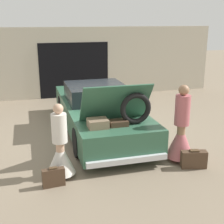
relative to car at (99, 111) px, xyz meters
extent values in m
plane|color=#7F705B|center=(0.00, 0.00, -0.60)|extent=(40.00, 40.00, 0.00)
cube|color=beige|center=(0.00, 4.34, 0.80)|extent=(12.00, 0.12, 2.80)
cube|color=black|center=(0.00, 4.27, 0.50)|extent=(2.80, 0.02, 2.20)
cube|color=#336047|center=(0.00, 0.00, -0.09)|extent=(1.85, 5.19, 0.66)
cube|color=#1E2328|center=(0.00, 0.31, 0.47)|extent=(1.63, 1.66, 0.46)
cylinder|color=black|center=(-0.86, 1.60, -0.25)|extent=(0.18, 0.70, 0.70)
cylinder|color=black|center=(0.86, 1.60, -0.25)|extent=(0.18, 0.70, 0.70)
cylinder|color=black|center=(-0.86, -1.56, -0.25)|extent=(0.18, 0.70, 0.70)
cylinder|color=black|center=(0.86, -1.56, -0.25)|extent=(0.18, 0.70, 0.70)
cube|color=silver|center=(0.00, -2.64, -0.32)|extent=(1.76, 0.10, 0.12)
cube|color=#336047|center=(0.00, -1.74, 0.69)|extent=(1.57, 0.63, 0.92)
cube|color=#8C7259|center=(-0.48, -1.99, 0.33)|extent=(0.43, 0.39, 0.19)
cube|color=#473323|center=(-0.01, -1.99, 0.30)|extent=(0.41, 0.30, 0.12)
torus|color=black|center=(0.39, -1.99, 0.59)|extent=(0.72, 0.12, 0.72)
cylinder|color=tan|center=(-1.35, -2.40, -0.23)|extent=(0.17, 0.17, 0.75)
cone|color=silver|center=(-1.35, -2.40, -0.19)|extent=(0.59, 0.59, 0.67)
cylinder|color=silver|center=(-1.35, -2.40, 0.44)|extent=(0.31, 0.31, 0.59)
sphere|color=tan|center=(-1.35, -2.40, 0.84)|extent=(0.20, 0.20, 0.20)
cylinder|color=#997051|center=(1.35, -2.35, -0.17)|extent=(0.18, 0.18, 0.85)
cone|color=#B25B60|center=(1.35, -2.35, -0.13)|extent=(0.63, 0.63, 0.76)
cylinder|color=#B25B60|center=(1.35, -2.35, 0.59)|extent=(0.33, 0.33, 0.67)
sphere|color=#997051|center=(1.35, -2.35, 1.04)|extent=(0.23, 0.23, 0.23)
cube|color=#473323|center=(-1.54, -2.78, -0.42)|extent=(0.44, 0.17, 0.37)
cube|color=#4C3823|center=(-1.54, -2.78, -0.21)|extent=(0.16, 0.09, 0.02)
cube|color=#473323|center=(1.46, -2.79, -0.41)|extent=(0.58, 0.31, 0.38)
cube|color=#4C3823|center=(1.46, -2.79, -0.20)|extent=(0.21, 0.16, 0.02)
camera|label=1|loc=(-1.89, -8.25, 2.51)|focal=50.00mm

